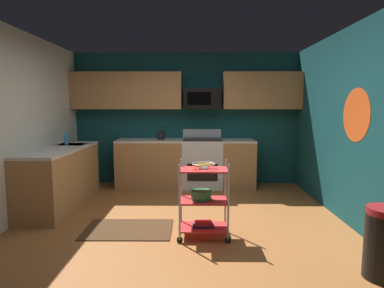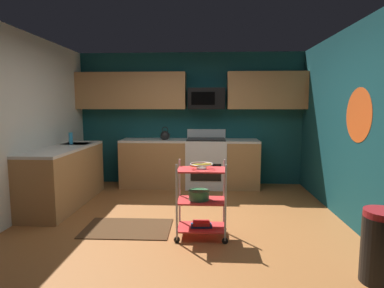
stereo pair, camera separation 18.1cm
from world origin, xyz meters
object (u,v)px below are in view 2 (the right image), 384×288
Objects in this scene: microwave at (206,99)px; book_stack at (201,224)px; oven_range at (206,162)px; dish_soap_bottle at (71,138)px; fruit_bowl at (201,165)px; mixing_bowl_large at (199,195)px; trash_can at (382,247)px; kettle at (165,135)px; rolling_cart at (201,200)px.

book_stack is at bearing -90.65° from microwave.
microwave is at bearing 90.26° from oven_range.
dish_soap_bottle is (-2.23, 1.53, 0.86)m from book_stack.
fruit_bowl is at bearing -90.69° from oven_range.
oven_range is 4.37× the size of mixing_bowl_large.
microwave reaches higher than mixing_bowl_large.
oven_range is 4.26× the size of book_stack.
fruit_bowl is (-0.03, -2.40, 0.40)m from oven_range.
fruit_bowl reaches higher than trash_can.
oven_range is 3.67m from trash_can.
mixing_bowl_large is 0.95× the size of kettle.
oven_range is 4.04× the size of fruit_bowl.
book_stack is at bearing 150.80° from trash_can.
microwave reaches higher than dish_soap_bottle.
kettle reaches higher than book_stack.
book_stack is (0.00, 0.00, -0.29)m from rolling_cart.
fruit_bowl is at bearing 180.00° from rolling_cart.
dish_soap_bottle reaches higher than oven_range.
rolling_cart is at bearing 0.00° from mixing_bowl_large.
rolling_cart is 3.63× the size of mixing_bowl_large.
fruit_bowl is 1.03× the size of kettle.
book_stack is at bearing 0.00° from rolling_cart.
dish_soap_bottle is at bearing 145.53° from rolling_cart.
kettle is (-0.76, 2.40, 0.12)m from fruit_bowl.
kettle is 0.40× the size of trash_can.
microwave is 2.55m from dish_soap_bottle.
fruit_bowl is 2.52m from kettle.
kettle is (-0.79, -0.11, -0.70)m from microwave.
dish_soap_bottle reaches higher than mixing_bowl_large.
microwave is at bearing 88.69° from mixing_bowl_large.
trash_can is (1.58, -3.30, -0.15)m from oven_range.
oven_range reaches higher than trash_can.
fruit_bowl is at bearing -34.47° from dish_soap_bottle.
oven_range reaches higher than rolling_cart.
fruit_bowl is 1.08× the size of mixing_bowl_large.
kettle is at bearing -179.72° from oven_range.
book_stack is 0.39× the size of trash_can.
oven_range is at bearing 88.62° from mixing_bowl_large.
trash_can reaches higher than book_stack.
microwave reaches higher than rolling_cart.
oven_range is at bearing -89.74° from microwave.
book_stack is 2.84m from dish_soap_bottle.
book_stack is 2.65m from kettle.
microwave is 2.77m from mixing_bowl_large.
mixing_bowl_large is (-0.06, -2.40, 0.04)m from oven_range.
oven_range is 1.57× the size of microwave.
kettle reaches higher than dish_soap_bottle.
book_stack is (-0.03, -2.51, -1.54)m from microwave.
mixing_bowl_large is at bearing 180.00° from fruit_bowl.
kettle is (-0.79, -0.00, 0.52)m from oven_range.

